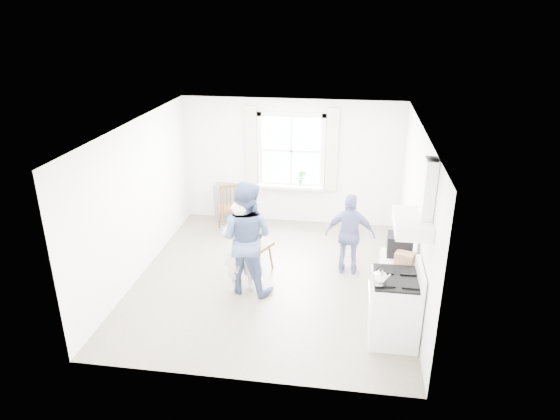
# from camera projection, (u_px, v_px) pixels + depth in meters

# --- Properties ---
(room_shell) EXTENTS (4.62, 5.12, 2.64)m
(room_shell) POSITION_uv_depth(u_px,v_px,m) (272.00, 207.00, 7.96)
(room_shell) COLOR gray
(room_shell) RESTS_ON ground
(window_assembly) EXTENTS (1.88, 0.24, 1.70)m
(window_assembly) POSITION_uv_depth(u_px,v_px,m) (291.00, 155.00, 10.13)
(window_assembly) COLOR white
(window_assembly) RESTS_ON room_shell
(range_hood) EXTENTS (0.45, 0.76, 0.94)m
(range_hood) POSITION_uv_depth(u_px,v_px,m) (418.00, 212.00, 6.21)
(range_hood) COLOR white
(range_hood) RESTS_ON room_shell
(shelf_unit) EXTENTS (0.40, 0.30, 0.80)m
(shelf_unit) POSITION_uv_depth(u_px,v_px,m) (225.00, 202.00, 10.62)
(shelf_unit) COLOR gray
(shelf_unit) RESTS_ON ground
(gas_stove) EXTENTS (0.68, 0.76, 1.12)m
(gas_stove) POSITION_uv_depth(u_px,v_px,m) (395.00, 307.00, 6.77)
(gas_stove) COLOR white
(gas_stove) RESTS_ON ground
(kettle) EXTENTS (0.20, 0.20, 0.28)m
(kettle) POSITION_uv_depth(u_px,v_px,m) (380.00, 278.00, 6.39)
(kettle) COLOR silver
(kettle) RESTS_ON gas_stove
(low_cabinet) EXTENTS (0.50, 0.55, 0.90)m
(low_cabinet) POSITION_uv_depth(u_px,v_px,m) (396.00, 284.00, 7.41)
(low_cabinet) COLOR white
(low_cabinet) RESTS_ON ground
(stereo_stack) EXTENTS (0.37, 0.33, 0.32)m
(stereo_stack) POSITION_uv_depth(u_px,v_px,m) (400.00, 245.00, 7.25)
(stereo_stack) COLOR black
(stereo_stack) RESTS_ON low_cabinet
(cardboard_box) EXTENTS (0.31, 0.27, 0.17)m
(cardboard_box) POSITION_uv_depth(u_px,v_px,m) (405.00, 258.00, 7.03)
(cardboard_box) COLOR #AD7854
(cardboard_box) RESTS_ON low_cabinet
(windsor_chair_a) EXTENTS (0.59, 0.59, 1.07)m
(windsor_chair_a) POSITION_uv_depth(u_px,v_px,m) (230.00, 203.00, 9.91)
(windsor_chair_a) COLOR #4D3018
(windsor_chair_a) RESTS_ON ground
(windsor_chair_b) EXTENTS (0.60, 0.60, 1.09)m
(windsor_chair_b) POSITION_uv_depth(u_px,v_px,m) (252.00, 238.00, 8.38)
(windsor_chair_b) COLOR #4D3018
(windsor_chair_b) RESTS_ON ground
(person_left) EXTENTS (0.73, 0.73, 1.56)m
(person_left) POSITION_uv_depth(u_px,v_px,m) (240.00, 247.00, 7.81)
(person_left) COLOR silver
(person_left) RESTS_ON ground
(person_mid) EXTENTS (1.06, 1.06, 1.85)m
(person_mid) POSITION_uv_depth(u_px,v_px,m) (246.00, 238.00, 7.78)
(person_mid) COLOR #4A5B8B
(person_mid) RESTS_ON ground
(person_right) EXTENTS (0.88, 0.88, 1.43)m
(person_right) POSITION_uv_depth(u_px,v_px,m) (350.00, 234.00, 8.39)
(person_right) COLOR navy
(person_right) RESTS_ON ground
(potted_plant) EXTENTS (0.23, 0.23, 0.34)m
(potted_plant) POSITION_uv_depth(u_px,v_px,m) (301.00, 178.00, 10.19)
(potted_plant) COLOR #357738
(potted_plant) RESTS_ON window_assembly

